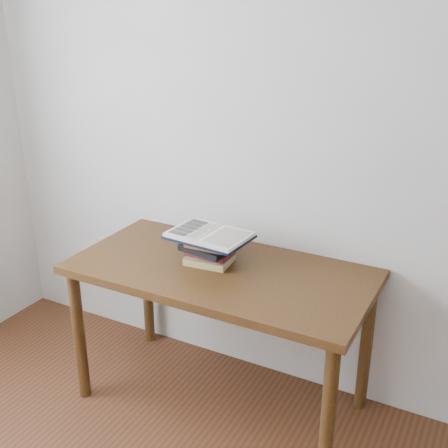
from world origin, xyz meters
The scene contains 3 objects.
desk centered at (-0.12, 1.38, 0.67)m, with size 1.43×0.72×0.77m.
book_stack centered at (-0.20, 1.42, 0.83)m, with size 0.25×0.21×0.12m.
open_book centered at (-0.21, 1.43, 0.90)m, with size 0.40×0.29×0.03m.
Camera 1 is at (1.02, -0.73, 1.94)m, focal length 45.00 mm.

